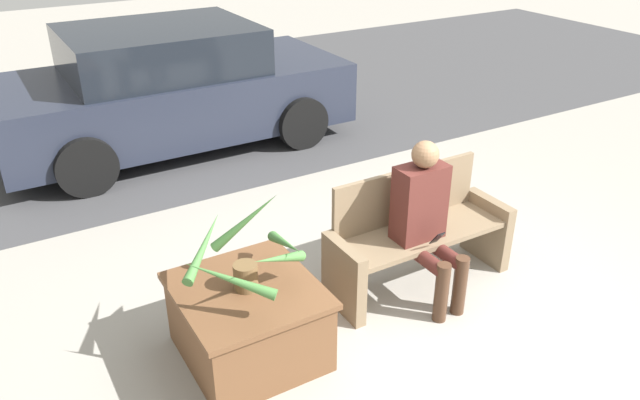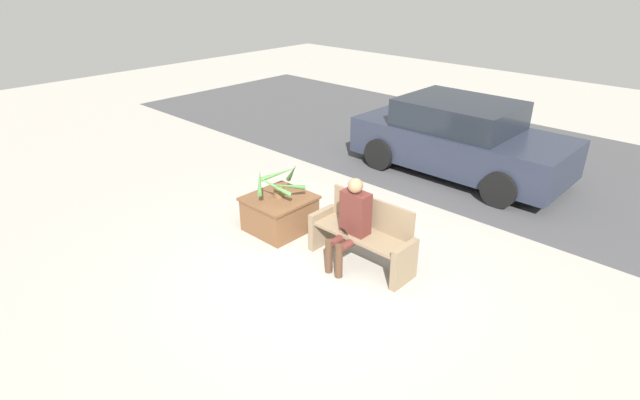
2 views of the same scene
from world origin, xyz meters
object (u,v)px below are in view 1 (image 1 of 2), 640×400
(person_seated, at_px, (426,216))
(planter_box, at_px, (249,319))
(parked_car, at_px, (171,88))
(potted_plant, at_px, (248,256))
(bench, at_px, (417,234))

(person_seated, height_order, planter_box, person_seated)
(person_seated, height_order, parked_car, parked_car)
(person_seated, height_order, potted_plant, person_seated)
(person_seated, relative_size, potted_plant, 1.49)
(potted_plant, bearing_deg, parked_car, 78.36)
(person_seated, xyz_separation_m, potted_plant, (-1.44, 0.02, 0.11))
(person_seated, xyz_separation_m, planter_box, (-1.46, 0.03, -0.40))
(bench, relative_size, parked_car, 0.38)
(planter_box, bearing_deg, parked_car, 78.07)
(planter_box, distance_m, potted_plant, 0.51)
(bench, relative_size, potted_plant, 1.79)
(planter_box, relative_size, potted_plant, 1.10)
(planter_box, bearing_deg, bench, 5.48)
(bench, bearing_deg, potted_plant, -173.91)
(parked_car, bearing_deg, bench, -79.73)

